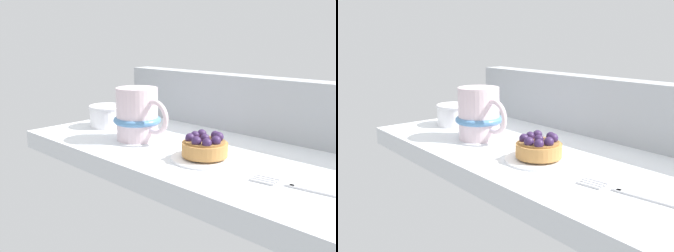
# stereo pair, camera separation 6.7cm
# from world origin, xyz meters

# --- Properties ---
(ground_plane) EXTENTS (0.68, 0.34, 0.04)m
(ground_plane) POSITION_xyz_m (0.00, 0.00, -0.02)
(ground_plane) COLOR silver
(window_rail_back) EXTENTS (0.67, 0.05, 0.12)m
(window_rail_back) POSITION_xyz_m (0.00, 0.15, 0.06)
(window_rail_back) COLOR #9EA3A8
(window_rail_back) RESTS_ON ground_plane
(dessert_plate) EXTENTS (0.11, 0.11, 0.01)m
(dessert_plate) POSITION_xyz_m (0.05, -0.06, 0.00)
(dessert_plate) COLOR white
(dessert_plate) RESTS_ON ground_plane
(raspberry_tart) EXTENTS (0.07, 0.07, 0.04)m
(raspberry_tart) POSITION_xyz_m (0.05, -0.06, 0.02)
(raspberry_tart) COLOR #B77F42
(raspberry_tart) RESTS_ON dessert_plate
(coffee_mug) EXTENTS (0.13, 0.09, 0.10)m
(coffee_mug) POSITION_xyz_m (-0.12, -0.05, 0.05)
(coffee_mug) COLOR silver
(coffee_mug) RESTS_ON ground_plane
(dessert_fork) EXTENTS (0.17, 0.04, 0.01)m
(dessert_fork) POSITION_xyz_m (0.23, -0.06, 0.00)
(dessert_fork) COLOR silver
(dessert_fork) RESTS_ON ground_plane
(sugar_bowl) EXTENTS (0.08, 0.08, 0.05)m
(sugar_bowl) POSITION_xyz_m (-0.25, -0.02, 0.02)
(sugar_bowl) COLOR white
(sugar_bowl) RESTS_ON ground_plane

